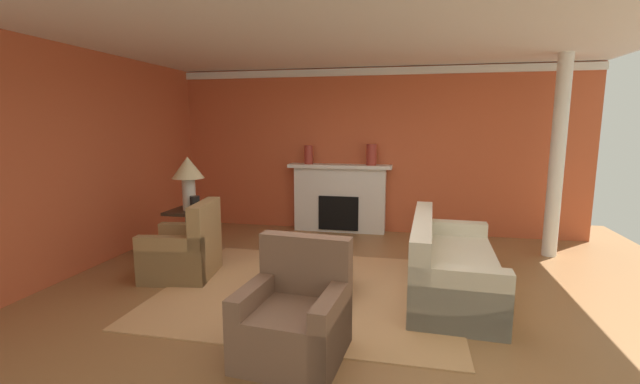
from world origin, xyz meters
name	(u,v)px	position (x,y,z in m)	size (l,w,h in m)	color
ground_plane	(335,298)	(0.00, 0.00, 0.00)	(8.70, 8.70, 0.00)	olive
wall_fireplace	(367,151)	(0.00, 3.15, 1.42)	(7.29, 0.12, 2.85)	#C65633
wall_window	(77,161)	(-3.41, 0.30, 1.42)	(0.12, 6.78, 2.85)	#C65633
ceiling_panel	(342,30)	(0.00, 0.30, 2.88)	(7.29, 6.78, 0.06)	white
crown_moulding	(368,72)	(0.00, 3.07, 2.77)	(7.29, 0.08, 0.12)	white
area_rug	(308,290)	(-0.34, 0.16, 0.01)	(3.27, 2.69, 0.01)	tan
fireplace	(340,200)	(-0.44, 2.94, 0.57)	(1.80, 0.35, 1.20)	white
sofa	(449,268)	(1.22, 0.42, 0.30)	(1.00, 2.14, 0.85)	beige
armchair_near_window	(184,253)	(-1.96, 0.29, 0.31)	(0.91, 0.91, 0.95)	#9E7A4C
armchair_facing_fireplace	(295,320)	(-0.12, -1.20, 0.31)	(0.87, 0.87, 0.95)	brown
coffee_table	(308,262)	(-0.34, 0.16, 0.34)	(1.00, 1.00, 0.45)	#2D2319
side_table	(191,231)	(-2.25, 0.97, 0.40)	(0.56, 0.56, 0.70)	#2D2319
table_lamp	(188,173)	(-2.25, 0.97, 1.22)	(0.44, 0.44, 0.75)	beige
vase_on_side_table	(195,204)	(-2.10, 0.85, 0.81)	(0.13, 0.13, 0.22)	black
vase_mantel_left	(309,155)	(-0.99, 2.89, 1.36)	(0.15, 0.15, 0.32)	#9E3328
vase_mantel_right	(371,155)	(0.11, 2.89, 1.37)	(0.18, 0.18, 0.36)	#9E3328
book_red_cover	(313,255)	(-0.25, -0.02, 0.48)	(0.22, 0.18, 0.06)	navy
book_art_folio	(310,242)	(-0.35, 0.31, 0.53)	(0.24, 0.16, 0.04)	navy
column_white	(557,158)	(2.78, 2.18, 1.42)	(0.20, 0.20, 2.85)	white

